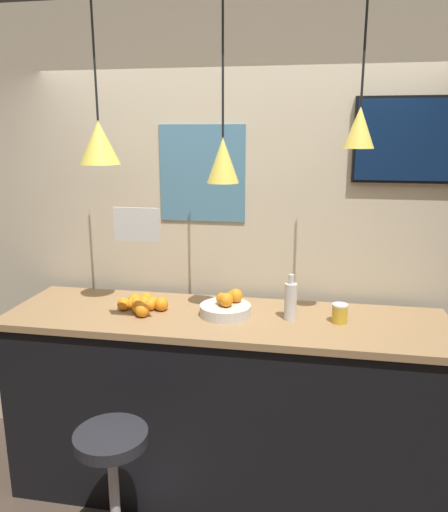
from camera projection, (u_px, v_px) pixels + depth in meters
back_wall at (237, 241)px, 3.18m from camera, size 8.00×0.06×2.90m
service_counter at (224, 404)px, 2.96m from camera, size 2.50×0.70×1.12m
bar_stool at (114, 483)px, 2.40m from camera, size 0.43×0.43×0.76m
fruit_bowl at (226, 307)px, 2.83m from camera, size 0.29×0.29×0.14m
orange_pile at (142, 304)px, 2.90m from camera, size 0.30×0.28×0.09m
juice_bottle at (291, 301)px, 2.74m from camera, size 0.07×0.07×0.26m
spread_jar at (340, 313)px, 2.71m from camera, size 0.09×0.09×0.11m
pendant_lamp_left at (99, 142)px, 2.68m from camera, size 0.22×0.22×0.84m
pendant_lamp_middle at (223, 159)px, 2.58m from camera, size 0.17×0.17×0.93m
pendant_lamp_right at (360, 126)px, 2.43m from camera, size 0.15×0.15×0.75m
mounted_tv at (411, 140)px, 2.80m from camera, size 0.63×0.04×0.48m
hanging_menu_board at (137, 224)px, 2.50m from camera, size 0.24×0.01×0.17m
wall_poster at (202, 174)px, 3.08m from camera, size 0.54×0.01×0.59m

